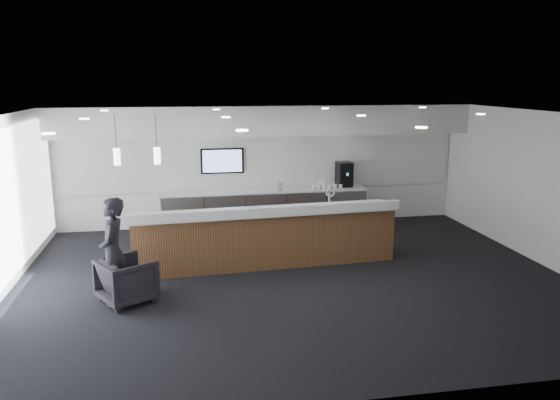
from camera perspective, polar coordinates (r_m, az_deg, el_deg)
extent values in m
plane|color=black|center=(10.20, 1.49, -8.15)|extent=(10.00, 10.00, 0.00)
cube|color=black|center=(9.57, 1.59, 8.92)|extent=(10.00, 8.00, 0.02)
cube|color=silver|center=(13.65, -1.87, 3.65)|extent=(10.00, 0.02, 3.00)
cube|color=silver|center=(11.83, 25.98, 1.01)|extent=(0.02, 8.00, 3.00)
cube|color=silver|center=(13.08, -1.62, 8.34)|extent=(10.00, 0.90, 0.70)
cube|color=silver|center=(13.61, -1.86, 4.05)|extent=(9.80, 0.06, 1.40)
cube|color=gray|center=(13.50, -1.62, -0.99)|extent=(5.00, 0.60, 0.90)
cube|color=silver|center=(13.40, -1.63, 0.99)|extent=(5.06, 0.66, 0.05)
cylinder|color=silver|center=(13.04, -10.13, -1.46)|extent=(0.60, 0.02, 0.02)
cylinder|color=silver|center=(13.08, -5.75, -1.29)|extent=(0.60, 0.02, 0.02)
cylinder|color=silver|center=(13.19, -1.41, -1.12)|extent=(0.60, 0.02, 0.02)
cylinder|color=silver|center=(13.37, 2.83, -0.94)|extent=(0.60, 0.02, 0.02)
cylinder|color=silver|center=(13.63, 6.93, -0.76)|extent=(0.60, 0.02, 0.02)
cube|color=black|center=(13.43, -6.06, 4.09)|extent=(1.05, 0.07, 0.62)
cube|color=blue|center=(13.39, -6.04, 4.07)|extent=(0.95, 0.01, 0.54)
cylinder|color=beige|center=(10.25, -12.68, 4.64)|extent=(0.12, 0.12, 0.30)
cylinder|color=beige|center=(10.30, -16.58, 4.47)|extent=(0.12, 0.12, 0.30)
cube|color=#472C17|center=(10.76, -1.49, -4.09)|extent=(5.17, 1.04, 1.05)
cube|color=silver|center=(10.62, -1.50, -1.22)|extent=(5.25, 1.12, 0.06)
cube|color=silver|center=(10.22, -1.03, -1.24)|extent=(5.21, 0.44, 0.18)
cylinder|color=silver|center=(11.02, 5.17, 0.15)|extent=(0.04, 0.04, 0.28)
torus|color=silver|center=(10.94, 5.27, 0.80)|extent=(0.19, 0.04, 0.19)
cube|color=black|center=(13.84, 6.71, 2.69)|extent=(0.38, 0.42, 0.62)
cube|color=silver|center=(13.68, 6.95, 1.29)|extent=(0.22, 0.12, 0.02)
cube|color=silver|center=(13.31, -0.01, 1.48)|extent=(0.15, 0.07, 0.21)
cube|color=silver|center=(13.54, 4.37, 1.71)|extent=(0.18, 0.07, 0.24)
imported|color=black|center=(9.39, -15.71, -8.06)|extent=(1.12, 1.11, 0.75)
imported|color=black|center=(9.20, -17.02, -5.21)|extent=(0.45, 0.66, 1.77)
imported|color=white|center=(13.67, 6.35, 1.46)|extent=(0.11, 0.11, 0.10)
imported|color=white|center=(13.63, 5.79, 1.45)|extent=(0.15, 0.15, 0.10)
imported|color=white|center=(13.59, 5.22, 1.43)|extent=(0.13, 0.13, 0.10)
imported|color=white|center=(13.56, 4.65, 1.41)|extent=(0.14, 0.14, 0.10)
imported|color=white|center=(13.52, 4.07, 1.39)|extent=(0.15, 0.15, 0.10)
imported|color=white|center=(13.49, 3.50, 1.37)|extent=(0.12, 0.12, 0.10)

